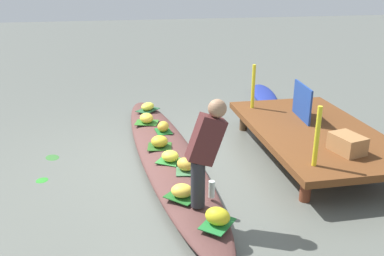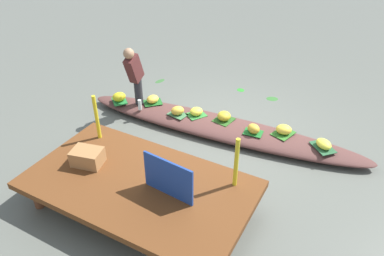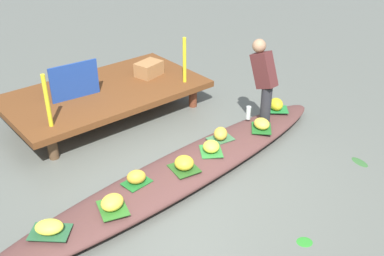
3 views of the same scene
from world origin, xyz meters
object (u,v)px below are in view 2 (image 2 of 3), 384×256
(banana_bunch_3, at_px, (324,144))
(vendor_person, at_px, (134,73))
(banana_bunch_2, at_px, (153,99))
(banana_bunch_7, at_px, (224,116))
(water_bottle, at_px, (140,105))
(banana_bunch_1, at_px, (196,111))
(vendor_boat, at_px, (219,127))
(banana_bunch_6, at_px, (254,129))
(banana_bunch_4, at_px, (284,129))
(produce_crate, at_px, (87,157))
(market_banner, at_px, (168,178))
(banana_bunch_0, at_px, (119,97))
(banana_bunch_5, at_px, (178,111))

(banana_bunch_3, xyz_separation_m, vendor_person, (3.57, 0.32, 0.63))
(banana_bunch_2, bearing_deg, banana_bunch_7, -176.95)
(banana_bunch_2, xyz_separation_m, water_bottle, (0.07, 0.34, 0.02))
(banana_bunch_1, xyz_separation_m, banana_bunch_3, (-2.36, -0.10, -0.01))
(vendor_boat, bearing_deg, banana_bunch_6, 172.91)
(vendor_boat, height_order, banana_bunch_1, banana_bunch_1)
(banana_bunch_3, height_order, banana_bunch_4, banana_bunch_4)
(banana_bunch_2, bearing_deg, produce_crate, 99.68)
(banana_bunch_1, relative_size, banana_bunch_2, 0.96)
(vendor_boat, distance_m, market_banner, 2.37)
(vendor_boat, distance_m, banana_bunch_1, 0.53)
(banana_bunch_0, bearing_deg, banana_bunch_4, -172.24)
(banana_bunch_0, distance_m, banana_bunch_4, 3.31)
(banana_bunch_3, relative_size, banana_bunch_4, 1.08)
(banana_bunch_4, xyz_separation_m, vendor_person, (2.86, 0.40, 0.61))
(banana_bunch_6, distance_m, produce_crate, 2.87)
(banana_bunch_1, height_order, banana_bunch_3, banana_bunch_1)
(banana_bunch_5, distance_m, water_bottle, 0.77)
(banana_bunch_3, height_order, produce_crate, produce_crate)
(banana_bunch_1, bearing_deg, vendor_boat, 178.21)
(banana_bunch_4, relative_size, produce_crate, 0.62)
(vendor_boat, distance_m, banana_bunch_6, 0.71)
(vendor_person, bearing_deg, banana_bunch_1, -169.74)
(banana_bunch_3, distance_m, banana_bunch_7, 1.82)
(banana_bunch_3, distance_m, banana_bunch_6, 1.19)
(banana_bunch_0, bearing_deg, market_banner, 140.22)
(banana_bunch_0, bearing_deg, banana_bunch_2, -156.95)
(vendor_boat, bearing_deg, water_bottle, 7.48)
(banana_bunch_1, relative_size, vendor_person, 0.20)
(vendor_boat, xyz_separation_m, banana_bunch_0, (2.12, 0.25, 0.21))
(banana_bunch_0, distance_m, banana_bunch_2, 0.69)
(banana_bunch_3, xyz_separation_m, market_banner, (1.56, 2.38, 0.42))
(banana_bunch_2, relative_size, market_banner, 0.33)
(banana_bunch_0, bearing_deg, produce_crate, 116.76)
(vendor_boat, xyz_separation_m, banana_bunch_3, (-1.87, -0.11, 0.19))
(vendor_boat, relative_size, banana_bunch_5, 22.12)
(water_bottle, distance_m, produce_crate, 2.03)
(vendor_boat, distance_m, banana_bunch_5, 0.85)
(banana_bunch_3, bearing_deg, market_banner, 56.70)
(banana_bunch_6, bearing_deg, market_banner, 80.41)
(banana_bunch_0, relative_size, vendor_person, 0.22)
(market_banner, bearing_deg, banana_bunch_7, -78.62)
(banana_bunch_7, height_order, produce_crate, produce_crate)
(banana_bunch_2, xyz_separation_m, produce_crate, (-0.39, 2.30, 0.25))
(market_banner, bearing_deg, banana_bunch_4, -103.91)
(banana_bunch_2, bearing_deg, banana_bunch_0, 23.05)
(water_bottle, bearing_deg, banana_bunch_5, -166.69)
(banana_bunch_7, height_order, market_banner, market_banner)
(banana_bunch_1, bearing_deg, market_banner, 109.19)
(vendor_boat, distance_m, banana_bunch_2, 1.50)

